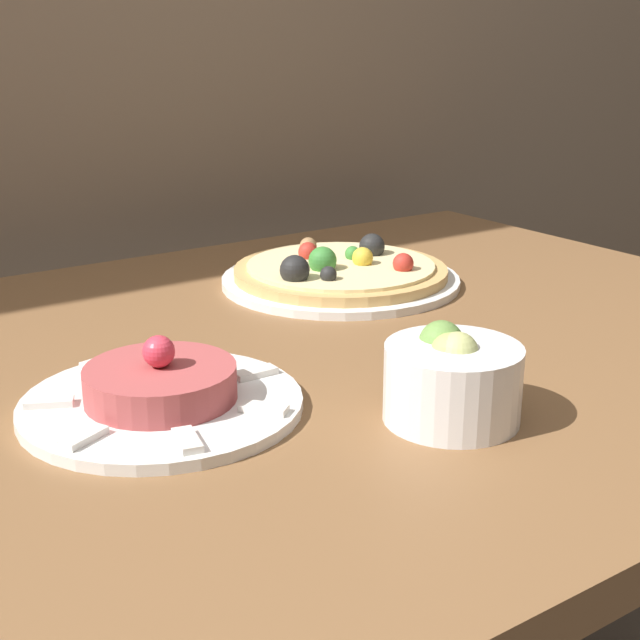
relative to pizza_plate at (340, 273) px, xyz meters
name	(u,v)px	position (x,y,z in m)	size (l,w,h in m)	color
dining_table	(241,451)	(-0.24, -0.16, -0.11)	(1.36, 0.88, 0.79)	brown
pizza_plate	(340,273)	(0.00, 0.00, 0.00)	(0.30, 0.30, 0.06)	white
tartare_plate	(161,394)	(-0.35, -0.23, 0.00)	(0.24, 0.24, 0.07)	white
small_bowl	(452,378)	(-0.16, -0.38, 0.02)	(0.11, 0.11, 0.08)	white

